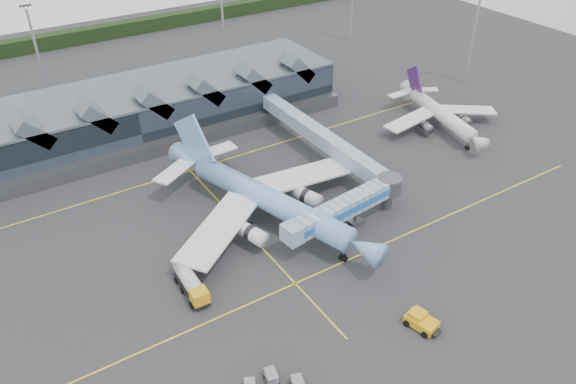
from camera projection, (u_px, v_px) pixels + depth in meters
ground at (266, 253)px, 84.87m from camera, size 260.00×260.00×0.00m
taxi_stripes at (235, 219)px, 91.87m from camera, size 120.00×60.00×0.01m
tree_line_far at (71, 38)px, 160.80m from camera, size 260.00×4.00×4.00m
terminal at (125, 114)px, 113.06m from camera, size 90.00×22.25×12.52m
light_masts at (206, 34)px, 131.23m from camera, size 132.40×42.56×22.45m
main_airliner at (263, 197)px, 89.93m from camera, size 36.59×43.02×14.09m
regional_jet at (439, 113)px, 117.68m from camera, size 26.06×28.87×9.96m
jet_bridge at (352, 204)px, 87.84m from camera, size 23.96×6.05×6.05m
fuel_truck at (190, 281)px, 77.15m from camera, size 2.89×9.09×3.03m
pushback_tug at (421, 321)px, 72.18m from camera, size 3.68×4.97×2.03m
baggage_carts at (273, 382)px, 64.51m from camera, size 6.87×4.83×1.39m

